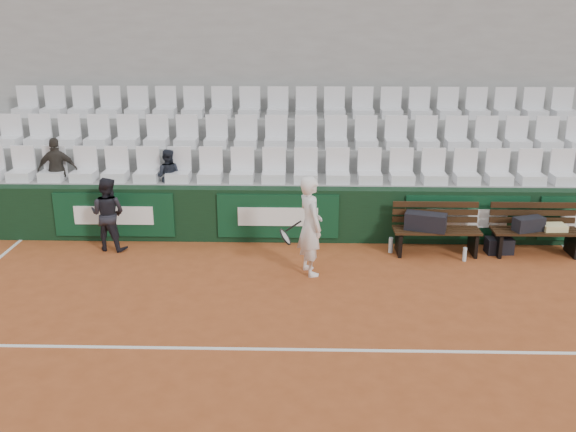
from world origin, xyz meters
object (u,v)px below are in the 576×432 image
Objects in this scene: sports_bag_right at (529,224)px; spectator_c at (167,153)px; sports_bag_ground at (499,246)px; bench_right at (534,242)px; water_bottle_near at (391,245)px; spectator_b at (55,147)px; tennis_player at (310,226)px; sports_bag_left at (426,222)px; bench_left at (436,241)px; water_bottle_far at (465,254)px; ball_kid at (108,214)px.

spectator_c is (-6.47, 1.14, 0.95)m from sports_bag_right.
spectator_c is (-6.03, 1.06, 1.39)m from sports_bag_ground.
bench_right is 5.40× the size of water_bottle_near.
tennis_player is at bearing 146.17° from spectator_b.
bench_right is at bearing 1.12° from sports_bag_left.
bench_left is 0.92× the size of tennis_player.
bench_right is 2.15× the size of sports_bag_left.
sports_bag_left reaches higher than bench_left.
sports_bag_right is at bearing -9.87° from sports_bag_ground.
spectator_b is (-6.22, 1.09, 1.49)m from water_bottle_near.
tennis_player is 1.30× the size of spectator_b.
sports_bag_ground is at bearing 29.57° from water_bottle_far.
ball_kid is at bearing 179.29° from sports_bag_right.
water_bottle_far is at bearing -26.03° from sports_bag_left.
sports_bag_right is 0.50× the size of spectator_c.
spectator_c is at bearing 142.94° from tennis_player.
bench_right is 7.51m from ball_kid.
sports_bag_ground is at bearing 3.45° from sports_bag_left.
spectator_c is (-2.68, 2.03, 0.71)m from tennis_player.
tennis_player is 1.23× the size of ball_kid.
sports_bag_right reaches higher than bench_right.
sports_bag_ground reaches higher than water_bottle_far.
spectator_c is at bearing 165.17° from water_bottle_near.
water_bottle_far is at bearing 12.20° from tennis_player.
water_bottle_far is 5.70m from spectator_c.
sports_bag_right is 0.39× the size of ball_kid.
bench_left is 5.40× the size of water_bottle_near.
water_bottle_near is at bearing 33.07° from tennis_player.
water_bottle_far is at bearing -164.44° from sports_bag_right.
sports_bag_left is 4.92m from spectator_c.
sports_bag_left is (-0.21, -0.03, 0.37)m from bench_left.
bench_right is 1.43× the size of spectator_c.
water_bottle_far is at bearing -150.43° from sports_bag_ground.
tennis_player is (-3.34, -0.97, 0.68)m from sports_bag_ground.
tennis_player is at bearing -146.93° from water_bottle_near.
spectator_b reaches higher than spectator_c.
sports_bag_ground is 1.91m from water_bottle_near.
sports_bag_ground is at bearing -167.95° from ball_kid.
spectator_b is at bearing 172.44° from sports_bag_right.
sports_bag_ground is 0.28× the size of tennis_player.
spectator_b is (-6.80, 1.14, 1.03)m from sports_bag_left.
tennis_player is (-3.79, -0.89, 0.24)m from sports_bag_right.
spectator_b is at bearing 168.94° from water_bottle_far.
sports_bag_left is 0.74m from water_bottle_near.
tennis_player is at bearing 176.78° from ball_kid.
bench_left is 0.56m from water_bottle_far.
spectator_b is (-8.57, 1.14, 1.06)m from sports_bag_right.
spectator_c is (2.10, 0.00, -0.10)m from spectator_b.
ball_kid is (-7.35, 0.09, 0.09)m from sports_bag_right.
ball_kid is (-5.57, 0.09, 0.06)m from sports_bag_left.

